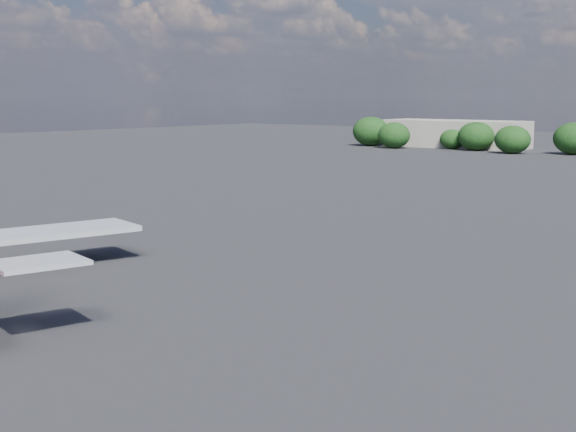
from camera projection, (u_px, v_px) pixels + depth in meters
The scene contains 2 objects.
ground at pixel (434, 223), 96.87m from camera, with size 500.00×500.00×0.00m, color black.
terminal_building at pixel (455, 134), 238.27m from camera, with size 42.00×16.00×8.00m.
Camera 1 is at (46.24, -25.58, 15.26)m, focal length 50.00 mm.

